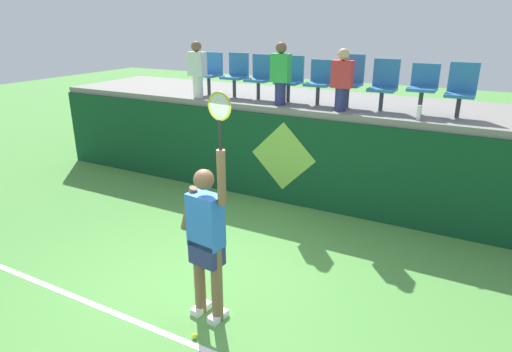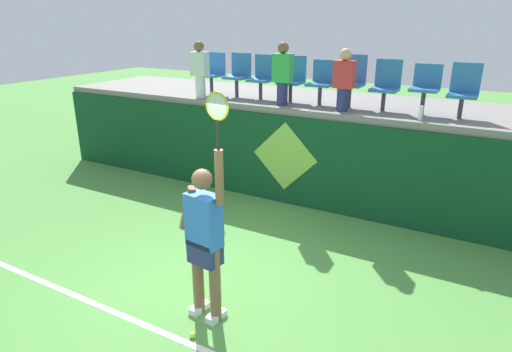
{
  "view_description": "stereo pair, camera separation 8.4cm",
  "coord_description": "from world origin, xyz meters",
  "px_view_note": "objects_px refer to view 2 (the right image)",
  "views": [
    {
      "loc": [
        2.86,
        -3.85,
        3.26
      ],
      "look_at": [
        0.18,
        1.11,
        1.23
      ],
      "focal_mm": 30.91,
      "sensor_mm": 36.0,
      "label": 1
    },
    {
      "loc": [
        2.94,
        -3.81,
        3.26
      ],
      "look_at": [
        0.18,
        1.11,
        1.23
      ],
      "focal_mm": 30.91,
      "sensor_mm": 36.0,
      "label": 2
    }
  ],
  "objects_px": {
    "tennis_ball": "(192,335)",
    "stadium_chair_0": "(213,71)",
    "stadium_chair_3": "(293,77)",
    "stadium_chair_7": "(426,86)",
    "stadium_chair_1": "(239,73)",
    "spectator_1": "(344,79)",
    "stadium_chair_4": "(322,80)",
    "stadium_chair_8": "(464,89)",
    "stadium_chair_2": "(263,75)",
    "stadium_chair_5": "(352,79)",
    "tennis_player": "(205,237)",
    "spectator_2": "(283,73)",
    "stadium_chair_6": "(386,84)",
    "spectator_0": "(200,68)",
    "water_bottle": "(421,113)"
  },
  "relations": [
    {
      "from": "stadium_chair_2",
      "to": "spectator_1",
      "type": "bearing_deg",
      "value": -13.71
    },
    {
      "from": "stadium_chair_7",
      "to": "spectator_1",
      "type": "bearing_deg",
      "value": -161.06
    },
    {
      "from": "stadium_chair_4",
      "to": "stadium_chair_8",
      "type": "relative_size",
      "value": 0.94
    },
    {
      "from": "water_bottle",
      "to": "stadium_chair_3",
      "type": "relative_size",
      "value": 0.27
    },
    {
      "from": "stadium_chair_1",
      "to": "stadium_chair_7",
      "type": "height_order",
      "value": "stadium_chair_1"
    },
    {
      "from": "tennis_player",
      "to": "stadium_chair_0",
      "type": "distance_m",
      "value": 5.15
    },
    {
      "from": "stadium_chair_0",
      "to": "stadium_chair_3",
      "type": "relative_size",
      "value": 1.0
    },
    {
      "from": "tennis_player",
      "to": "stadium_chair_7",
      "type": "xyz_separation_m",
      "value": [
        1.45,
        4.19,
        1.21
      ]
    },
    {
      "from": "tennis_player",
      "to": "spectator_2",
      "type": "height_order",
      "value": "spectator_2"
    },
    {
      "from": "stadium_chair_7",
      "to": "stadium_chair_3",
      "type": "bearing_deg",
      "value": 179.75
    },
    {
      "from": "stadium_chair_4",
      "to": "spectator_1",
      "type": "xyz_separation_m",
      "value": [
        0.55,
        -0.43,
        0.1
      ]
    },
    {
      "from": "tennis_ball",
      "to": "stadium_chair_3",
      "type": "bearing_deg",
      "value": 102.3
    },
    {
      "from": "spectator_1",
      "to": "spectator_2",
      "type": "distance_m",
      "value": 1.14
    },
    {
      "from": "stadium_chair_2",
      "to": "stadium_chair_8",
      "type": "relative_size",
      "value": 1.0
    },
    {
      "from": "stadium_chair_4",
      "to": "spectator_1",
      "type": "distance_m",
      "value": 0.71
    },
    {
      "from": "stadium_chair_5",
      "to": "spectator_0",
      "type": "bearing_deg",
      "value": -170.98
    },
    {
      "from": "stadium_chair_4",
      "to": "stadium_chair_6",
      "type": "height_order",
      "value": "stadium_chair_6"
    },
    {
      "from": "stadium_chair_6",
      "to": "spectator_1",
      "type": "relative_size",
      "value": 0.82
    },
    {
      "from": "tennis_player",
      "to": "tennis_ball",
      "type": "height_order",
      "value": "tennis_player"
    },
    {
      "from": "tennis_player",
      "to": "tennis_ball",
      "type": "relative_size",
      "value": 39.66
    },
    {
      "from": "tennis_player",
      "to": "stadium_chair_0",
      "type": "xyz_separation_m",
      "value": [
        -2.73,
        4.2,
        1.22
      ]
    },
    {
      "from": "stadium_chair_0",
      "to": "stadium_chair_7",
      "type": "relative_size",
      "value": 1.05
    },
    {
      "from": "stadium_chair_1",
      "to": "stadium_chair_7",
      "type": "relative_size",
      "value": 1.06
    },
    {
      "from": "spectator_2",
      "to": "stadium_chair_2",
      "type": "bearing_deg",
      "value": 146.25
    },
    {
      "from": "stadium_chair_5",
      "to": "tennis_player",
      "type": "bearing_deg",
      "value": -92.91
    },
    {
      "from": "stadium_chair_6",
      "to": "spectator_2",
      "type": "height_order",
      "value": "spectator_2"
    },
    {
      "from": "stadium_chair_0",
      "to": "stadium_chair_1",
      "type": "distance_m",
      "value": 0.61
    },
    {
      "from": "stadium_chair_2",
      "to": "spectator_2",
      "type": "distance_m",
      "value": 0.78
    },
    {
      "from": "tennis_ball",
      "to": "stadium_chair_0",
      "type": "xyz_separation_m",
      "value": [
        -2.8,
        4.6,
        2.2
      ]
    },
    {
      "from": "stadium_chair_3",
      "to": "stadium_chair_8",
      "type": "relative_size",
      "value": 1.0
    },
    {
      "from": "stadium_chair_0",
      "to": "spectator_1",
      "type": "xyz_separation_m",
      "value": [
        2.94,
        -0.43,
        0.07
      ]
    },
    {
      "from": "stadium_chair_6",
      "to": "spectator_0",
      "type": "xyz_separation_m",
      "value": [
        -3.54,
        -0.47,
        0.12
      ]
    },
    {
      "from": "stadium_chair_5",
      "to": "stadium_chair_7",
      "type": "relative_size",
      "value": 1.13
    },
    {
      "from": "stadium_chair_8",
      "to": "spectator_2",
      "type": "height_order",
      "value": "spectator_2"
    },
    {
      "from": "stadium_chair_5",
      "to": "stadium_chair_3",
      "type": "bearing_deg",
      "value": -179.9
    },
    {
      "from": "tennis_ball",
      "to": "stadium_chair_3",
      "type": "xyz_separation_m",
      "value": [
        -1.0,
        4.6,
        2.19
      ]
    },
    {
      "from": "stadium_chair_0",
      "to": "stadium_chair_8",
      "type": "relative_size",
      "value": 0.99
    },
    {
      "from": "tennis_ball",
      "to": "water_bottle",
      "type": "distance_m",
      "value": 4.68
    },
    {
      "from": "spectator_2",
      "to": "stadium_chair_4",
      "type": "bearing_deg",
      "value": 35.56
    },
    {
      "from": "tennis_player",
      "to": "stadium_chair_7",
      "type": "height_order",
      "value": "tennis_player"
    },
    {
      "from": "stadium_chair_4",
      "to": "stadium_chair_0",
      "type": "bearing_deg",
      "value": 179.95
    },
    {
      "from": "stadium_chair_7",
      "to": "tennis_ball",
      "type": "bearing_deg",
      "value": -106.68
    },
    {
      "from": "spectator_1",
      "to": "stadium_chair_7",
      "type": "bearing_deg",
      "value": 18.94
    },
    {
      "from": "spectator_1",
      "to": "stadium_chair_1",
      "type": "bearing_deg",
      "value": 169.45
    },
    {
      "from": "stadium_chair_4",
      "to": "stadium_chair_7",
      "type": "bearing_deg",
      "value": -0.13
    },
    {
      "from": "stadium_chair_1",
      "to": "tennis_ball",
      "type": "bearing_deg",
      "value": -64.55
    },
    {
      "from": "stadium_chair_6",
      "to": "spectator_0",
      "type": "bearing_deg",
      "value": -172.49
    },
    {
      "from": "spectator_0",
      "to": "stadium_chair_8",
      "type": "bearing_deg",
      "value": 5.6
    },
    {
      "from": "stadium_chair_7",
      "to": "spectator_1",
      "type": "height_order",
      "value": "spectator_1"
    },
    {
      "from": "spectator_0",
      "to": "spectator_1",
      "type": "relative_size",
      "value": 1.05
    }
  ]
}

